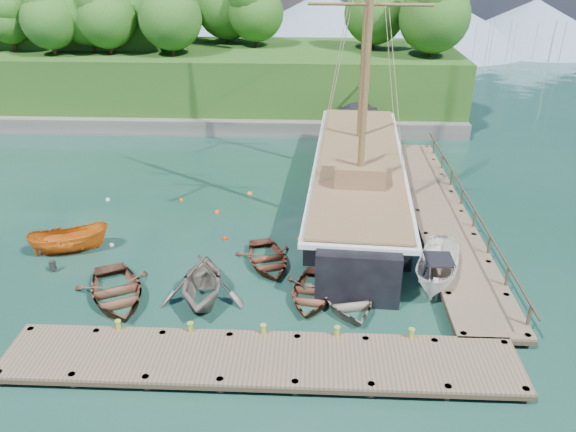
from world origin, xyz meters
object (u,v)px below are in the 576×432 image
Objects in this scene: motorboat_orange at (71,252)px; rowboat_4 at (267,265)px; rowboat_1 at (203,301)px; rowboat_3 at (346,302)px; cabin_boat_white at (436,284)px; rowboat_0 at (117,299)px; schooner at (358,183)px; rowboat_2 at (312,298)px.

rowboat_4 is at bearing -111.74° from motorboat_orange.
rowboat_3 is (6.62, 0.21, 0.00)m from rowboat_1.
rowboat_1 is 0.90× the size of cabin_boat_white.
rowboat_0 is at bearing 168.67° from rowboat_3.
motorboat_orange is at bearing -151.28° from schooner.
cabin_boat_white reaches higher than rowboat_4.
rowboat_3 reaches higher than rowboat_4.
schooner reaches higher than rowboat_3.
rowboat_4 is 10.69m from motorboat_orange.
cabin_boat_white is (6.04, 1.39, 0.00)m from rowboat_2.
motorboat_orange is 0.83× the size of cabin_boat_white.
schooner is at bearing 51.60° from rowboat_1.
rowboat_1 is 1.09× the size of rowboat_2.
rowboat_1 is at bearing -25.72° from rowboat_0.
rowboat_1 is 5.06m from rowboat_2.
rowboat_0 is at bearing -169.62° from rowboat_4.
schooner is (15.78, 7.34, 1.24)m from motorboat_orange.
motorboat_orange is at bearing 147.87° from rowboat_1.
rowboat_2 is at bearing -67.75° from rowboat_4.
rowboat_1 is 6.62m from rowboat_3.
rowboat_0 is 1.19× the size of rowboat_2.
rowboat_4 is at bearing -171.09° from cabin_boat_white.
rowboat_3 is 0.95× the size of cabin_boat_white.
rowboat_1 reaches higher than rowboat_0.
motorboat_orange is at bearing 173.26° from rowboat_2.
rowboat_2 is 0.14× the size of schooner.
rowboat_1 is at bearing -151.33° from cabin_boat_white.
rowboat_0 is 9.11m from rowboat_2.
schooner reaches higher than motorboat_orange.
rowboat_0 is at bearing -131.98° from schooner.
cabin_boat_white is 0.17× the size of schooner.
rowboat_1 is at bearing -120.45° from schooner.
rowboat_3 is (10.67, 0.26, 0.00)m from rowboat_0.
motorboat_orange is at bearing 105.86° from rowboat_0.
rowboat_4 is (-2.31, 2.89, 0.00)m from rowboat_2.
rowboat_1 is (4.05, 0.05, 0.00)m from rowboat_0.
rowboat_0 is 10.67m from rowboat_3.
rowboat_0 is 1.09× the size of rowboat_1.
rowboat_0 is 15.25m from cabin_boat_white.
schooner is (11.91, 11.59, 1.24)m from rowboat_0.
motorboat_orange is 17.44m from schooner.
rowboat_4 is 8.48m from cabin_boat_white.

